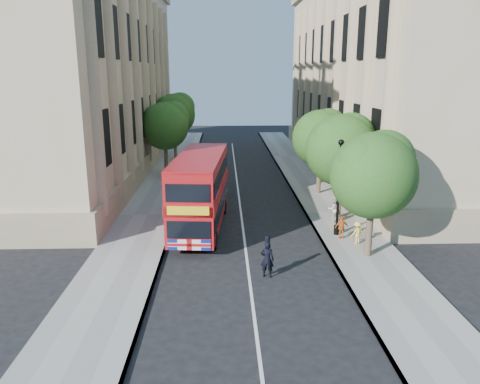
{
  "coord_description": "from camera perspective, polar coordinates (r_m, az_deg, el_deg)",
  "views": [
    {
      "loc": [
        -1.06,
        -17.71,
        8.64
      ],
      "look_at": [
        -0.19,
        6.89,
        2.3
      ],
      "focal_mm": 35.0,
      "sensor_mm": 36.0,
      "label": 1
    }
  ],
  "objects": [
    {
      "name": "double_decker_bus",
      "position": [
        26.12,
        -4.85,
        0.3
      ],
      "size": [
        3.07,
        9.1,
        4.13
      ],
      "rotation": [
        0.0,
        0.0,
        -0.08
      ],
      "color": "#A40B0F",
      "rests_on": "ground"
    },
    {
      "name": "police_constable",
      "position": [
        20.37,
        3.33,
        -8.19
      ],
      "size": [
        0.67,
        0.52,
        1.62
      ],
      "primitive_type": "imported",
      "rotation": [
        0.0,
        0.0,
        2.89
      ],
      "color": "black",
      "rests_on": "ground"
    },
    {
      "name": "box_van",
      "position": [
        34.41,
        -3.84,
        2.37
      ],
      "size": [
        2.28,
        5.29,
        2.99
      ],
      "rotation": [
        0.0,
        0.0,
        0.03
      ],
      "color": "black",
      "rests_on": "ground"
    },
    {
      "name": "child_b",
      "position": [
        24.61,
        14.11,
        -4.83
      ],
      "size": [
        0.85,
        0.65,
        1.16
      ],
      "primitive_type": "imported",
      "rotation": [
        0.0,
        0.0,
        3.47
      ],
      "color": "#FAD455",
      "rests_on": "pavement_right"
    },
    {
      "name": "tree_left_back",
      "position": [
        48.16,
        -7.97,
        9.62
      ],
      "size": [
        4.2,
        4.2,
        6.65
      ],
      "color": "#473828",
      "rests_on": "ground"
    },
    {
      "name": "tree_left_far",
      "position": [
        40.27,
        -9.1,
        8.28
      ],
      "size": [
        4.0,
        4.0,
        6.3
      ],
      "color": "#473828",
      "rests_on": "ground"
    },
    {
      "name": "building_left",
      "position": [
        43.62,
        -19.63,
        14.11
      ],
      "size": [
        12.0,
        38.0,
        18.0
      ],
      "primitive_type": "cube",
      "color": "tan",
      "rests_on": "ground"
    },
    {
      "name": "tree_right_far",
      "position": [
        33.75,
        9.86,
        6.86
      ],
      "size": [
        4.0,
        4.0,
        6.15
      ],
      "color": "#473828",
      "rests_on": "ground"
    },
    {
      "name": "woman_pedestrian",
      "position": [
        27.79,
        11.38,
        -2.04
      ],
      "size": [
        0.84,
        0.71,
        1.54
      ],
      "primitive_type": "imported",
      "rotation": [
        0.0,
        0.0,
        3.32
      ],
      "color": "beige",
      "rests_on": "pavement_right"
    },
    {
      "name": "building_right",
      "position": [
        44.28,
        18.15,
        14.22
      ],
      "size": [
        12.0,
        38.0,
        18.0
      ],
      "primitive_type": "cube",
      "color": "tan",
      "rests_on": "ground"
    },
    {
      "name": "pavement_right",
      "position": [
        29.8,
        11.28,
        -2.58
      ],
      "size": [
        3.5,
        80.0,
        0.12
      ],
      "primitive_type": "cube",
      "color": "gray",
      "rests_on": "ground"
    },
    {
      "name": "lamp_post",
      "position": [
        25.23,
        11.93,
        0.06
      ],
      "size": [
        0.32,
        0.32,
        5.16
      ],
      "color": "black",
      "rests_on": "pavement_right"
    },
    {
      "name": "pavement_left",
      "position": [
        29.39,
        -11.14,
        -2.81
      ],
      "size": [
        3.5,
        80.0,
        0.12
      ],
      "primitive_type": "cube",
      "color": "gray",
      "rests_on": "ground"
    },
    {
      "name": "tree_right_near",
      "position": [
        22.3,
        16.06,
        2.52
      ],
      "size": [
        4.0,
        4.0,
        6.08
      ],
      "color": "#473828",
      "rests_on": "ground"
    },
    {
      "name": "tree_right_mid",
      "position": [
        27.94,
        12.35,
        5.47
      ],
      "size": [
        4.2,
        4.2,
        6.37
      ],
      "color": "#473828",
      "rests_on": "ground"
    },
    {
      "name": "child_a",
      "position": [
        25.15,
        12.29,
        -4.24
      ],
      "size": [
        0.72,
        0.31,
        1.21
      ],
      "primitive_type": "imported",
      "rotation": [
        0.0,
        0.0,
        3.17
      ],
      "color": "orange",
      "rests_on": "pavement_right"
    },
    {
      "name": "ground",
      "position": [
        19.74,
        1.28,
        -11.52
      ],
      "size": [
        120.0,
        120.0,
        0.0
      ],
      "primitive_type": "plane",
      "color": "black",
      "rests_on": "ground"
    }
  ]
}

